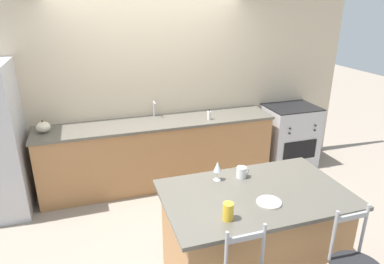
# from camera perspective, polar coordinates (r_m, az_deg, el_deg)

# --- Properties ---
(ground_plane) EXTENTS (18.00, 18.00, 0.00)m
(ground_plane) POSITION_cam_1_polar(r_m,az_deg,el_deg) (4.71, -4.36, -10.35)
(ground_plane) COLOR gray
(wall_back) EXTENTS (6.00, 0.07, 2.70)m
(wall_back) POSITION_cam_1_polar(r_m,az_deg,el_deg) (4.81, -6.73, 7.72)
(wall_back) COLOR beige
(wall_back) RESTS_ON ground_plane
(back_counter) EXTENTS (3.19, 0.66, 0.93)m
(back_counter) POSITION_cam_1_polar(r_m,az_deg,el_deg) (4.81, -5.55, -3.38)
(back_counter) COLOR #A87547
(back_counter) RESTS_ON ground_plane
(sink_faucet) EXTENTS (0.02, 0.13, 0.22)m
(sink_faucet) POSITION_cam_1_polar(r_m,az_deg,el_deg) (4.77, -6.31, 4.14)
(sink_faucet) COLOR #ADAFB5
(sink_faucet) RESTS_ON back_counter
(kitchen_island) EXTENTS (1.57, 0.96, 0.93)m
(kitchen_island) POSITION_cam_1_polar(r_m,az_deg,el_deg) (3.25, 9.99, -16.91)
(kitchen_island) COLOR #A87547
(kitchen_island) RESTS_ON ground_plane
(oven_range) EXTENTS (0.77, 0.64, 0.95)m
(oven_range) POSITION_cam_1_polar(r_m,az_deg,el_deg) (5.56, 15.86, -0.57)
(oven_range) COLOR #B7B7BC
(oven_range) RESTS_ON ground_plane
(dinner_plate) EXTENTS (0.20, 0.20, 0.02)m
(dinner_plate) POSITION_cam_1_polar(r_m,az_deg,el_deg) (2.87, 12.72, -11.30)
(dinner_plate) COLOR beige
(dinner_plate) RESTS_ON kitchen_island
(wine_glass) EXTENTS (0.07, 0.07, 0.18)m
(wine_glass) POSITION_cam_1_polar(r_m,az_deg,el_deg) (3.08, 4.28, -5.86)
(wine_glass) COLOR white
(wine_glass) RESTS_ON kitchen_island
(coffee_mug) EXTENTS (0.12, 0.09, 0.10)m
(coffee_mug) POSITION_cam_1_polar(r_m,az_deg,el_deg) (3.18, 8.28, -6.65)
(coffee_mug) COLOR white
(coffee_mug) RESTS_ON kitchen_island
(tumbler_cup) EXTENTS (0.08, 0.08, 0.14)m
(tumbler_cup) POSITION_cam_1_polar(r_m,az_deg,el_deg) (2.59, 6.03, -13.04)
(tumbler_cup) COLOR gold
(tumbler_cup) RESTS_ON kitchen_island
(pumpkin_decoration) EXTENTS (0.17, 0.17, 0.16)m
(pumpkin_decoration) POSITION_cam_1_polar(r_m,az_deg,el_deg) (4.57, -23.55, 0.75)
(pumpkin_decoration) COLOR beige
(pumpkin_decoration) RESTS_ON back_counter
(soap_bottle) EXTENTS (0.05, 0.05, 0.15)m
(soap_bottle) POSITION_cam_1_polar(r_m,az_deg,el_deg) (4.66, 2.88, 2.82)
(soap_bottle) COLOR silver
(soap_bottle) RESTS_ON back_counter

